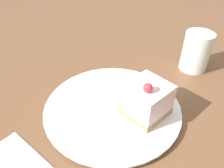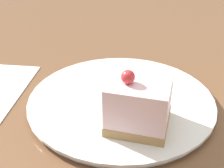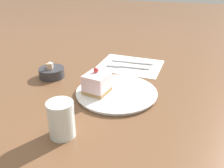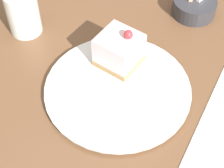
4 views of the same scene
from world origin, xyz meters
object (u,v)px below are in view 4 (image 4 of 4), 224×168
object	(u,v)px
drinking_glass	(23,12)
sugar_bowl	(194,6)
cake_slice	(119,50)
plate	(118,90)

from	to	relation	value
drinking_glass	sugar_bowl	bearing A→B (deg)	30.98
cake_slice	sugar_bowl	distance (m)	0.23
cake_slice	sugar_bowl	world-z (taller)	cake_slice
cake_slice	drinking_glass	distance (m)	0.22
cake_slice	sugar_bowl	bearing A→B (deg)	78.92
cake_slice	sugar_bowl	xyz separation A→B (m)	(0.09, 0.20, -0.02)
plate	sugar_bowl	bearing A→B (deg)	75.09
cake_slice	drinking_glass	world-z (taller)	drinking_glass
plate	drinking_glass	xyz separation A→B (m)	(-0.24, 0.08, 0.04)
plate	cake_slice	distance (m)	0.07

